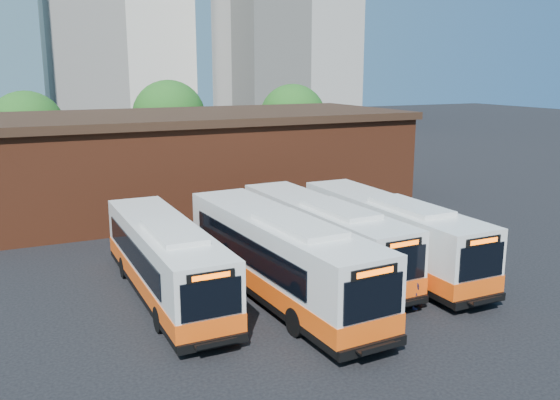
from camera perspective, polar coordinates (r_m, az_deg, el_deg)
name	(u,v)px	position (r m, az deg, el deg)	size (l,w,h in m)	color
ground	(347,305)	(24.25, 6.49, -10.03)	(220.00, 220.00, 0.00)	black
bus_west	(166,263)	(24.91, -10.95, -5.93)	(2.59, 12.02, 3.26)	silver
bus_midwest	(279,259)	(24.40, -0.11, -5.73)	(3.44, 13.29, 3.59)	silver
bus_mideast	(322,238)	(27.77, 4.04, -3.71)	(2.97, 12.43, 3.36)	silver
bus_east	(389,236)	(28.56, 10.45, -3.40)	(2.66, 12.50, 3.40)	silver
transit_worker	(415,284)	(24.10, 12.83, -7.86)	(0.73, 0.48, 2.01)	#131639
depot_building	(195,159)	(41.20, -8.19, 3.97)	(28.60, 12.60, 6.40)	#632C17
tree_west	(27,129)	(51.21, -23.17, 6.30)	(6.00, 6.00, 7.65)	#382314
tree_mid	(169,117)	(54.94, -10.63, 7.89)	(6.56, 6.56, 8.36)	#382314
tree_east	(293,118)	(56.03, 1.23, 7.93)	(6.24, 6.24, 7.96)	#382314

